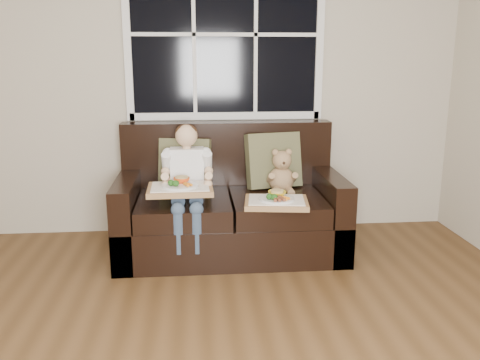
{
  "coord_description": "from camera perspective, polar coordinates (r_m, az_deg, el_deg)",
  "views": [
    {
      "loc": [
        0.04,
        -1.77,
        1.48
      ],
      "look_at": [
        0.36,
        1.85,
        0.59
      ],
      "focal_mm": 38.0,
      "sensor_mm": 36.0,
      "label": 1
    }
  ],
  "objects": [
    {
      "name": "room_walls",
      "position": [
        1.78,
        -6.59,
        17.24
      ],
      "size": [
        4.52,
        5.02,
        2.71
      ],
      "color": "#B9B199",
      "rests_on": "ground"
    },
    {
      "name": "tray_right",
      "position": [
        3.61,
        4.1,
        -2.36
      ],
      "size": [
        0.48,
        0.39,
        0.1
      ],
      "rotation": [
        0.0,
        0.0,
        -0.13
      ],
      "color": "#9A6F45",
      "rests_on": "loveseat"
    },
    {
      "name": "loveseat",
      "position": [
        3.98,
        -1.17,
        -3.39
      ],
      "size": [
        1.7,
        0.92,
        0.96
      ],
      "color": "black",
      "rests_on": "ground"
    },
    {
      "name": "child",
      "position": [
        3.77,
        -5.95,
        0.72
      ],
      "size": [
        0.37,
        0.59,
        0.83
      ],
      "color": "white",
      "rests_on": "loveseat"
    },
    {
      "name": "pillow_left",
      "position": [
        4.03,
        -6.21,
        1.78
      ],
      "size": [
        0.43,
        0.26,
        0.41
      ],
      "rotation": [
        -0.21,
        0.0,
        -0.2
      ],
      "color": "brown",
      "rests_on": "loveseat"
    },
    {
      "name": "pillow_right",
      "position": [
        4.08,
        3.77,
        2.21
      ],
      "size": [
        0.47,
        0.29,
        0.45
      ],
      "rotation": [
        -0.21,
        0.0,
        0.22
      ],
      "color": "brown",
      "rests_on": "loveseat"
    },
    {
      "name": "tray_left",
      "position": [
        3.61,
        -6.73,
        -0.87
      ],
      "size": [
        0.46,
        0.36,
        0.1
      ],
      "rotation": [
        0.0,
        0.0,
        0.02
      ],
      "color": "#9A6F45",
      "rests_on": "child"
    },
    {
      "name": "teddy_bear",
      "position": [
        3.96,
        4.7,
        0.67
      ],
      "size": [
        0.2,
        0.26,
        0.35
      ],
      "rotation": [
        0.0,
        0.0,
        0.01
      ],
      "color": "tan",
      "rests_on": "loveseat"
    },
    {
      "name": "window_back",
      "position": [
        4.27,
        -1.71,
        16.01
      ],
      "size": [
        1.62,
        0.04,
        1.37
      ],
      "color": "black",
      "rests_on": "room_walls"
    }
  ]
}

